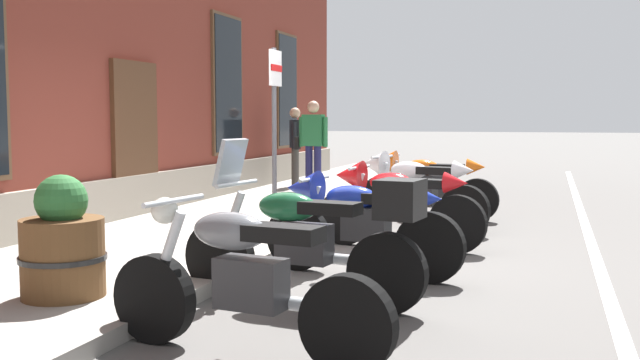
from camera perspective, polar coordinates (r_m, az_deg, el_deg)
The scene contains 13 objects.
ground_plane at distance 8.02m, azimuth -2.34°, elevation -5.93°, with size 140.00×140.00×0.00m, color #565451.
sidewalk at distance 8.61m, azimuth -11.54°, elevation -4.84°, with size 27.73×2.92×0.13m, color gray.
lane_stripe at distance 7.58m, azimuth 21.24°, elevation -6.88°, with size 27.73×0.12×0.01m, color silver.
motorcycle_grey_naked at distance 4.62m, azimuth -6.18°, elevation -7.92°, with size 0.62×2.01×0.99m.
motorcycle_green_touring at distance 5.84m, azimuth -0.63°, elevation -4.48°, with size 0.70×2.15×1.34m.
motorcycle_blue_sport at distance 6.92m, azimuth 2.72°, elevation -3.08°, with size 0.62×2.00×1.00m.
motorcycle_red_sport at distance 8.40m, azimuth 5.81°, elevation -1.65°, with size 0.62×2.01×1.01m.
motorcycle_white_sport at distance 9.72m, azimuth 7.15°, elevation -0.64°, with size 0.72×1.99×1.06m.
motorcycle_orange_sport at distance 10.92m, azimuth 8.10°, elevation -0.13°, with size 0.62×2.08×1.02m.
pedestrian_striped_shirt at distance 13.80m, azimuth -0.56°, elevation 3.16°, with size 0.24×0.66×1.70m.
pedestrian_dark_jacket at distance 14.56m, azimuth -1.97°, elevation 2.96°, with size 0.57×0.30×1.58m.
parking_sign at distance 9.07m, azimuth -3.58°, elevation 5.41°, with size 0.36×0.07×2.24m.
barrel_planter at distance 5.94m, azimuth -19.59°, elevation -4.95°, with size 0.66×0.66×0.95m.
Camera 1 is at (-7.41, -2.69, 1.51)m, focal length 40.69 mm.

